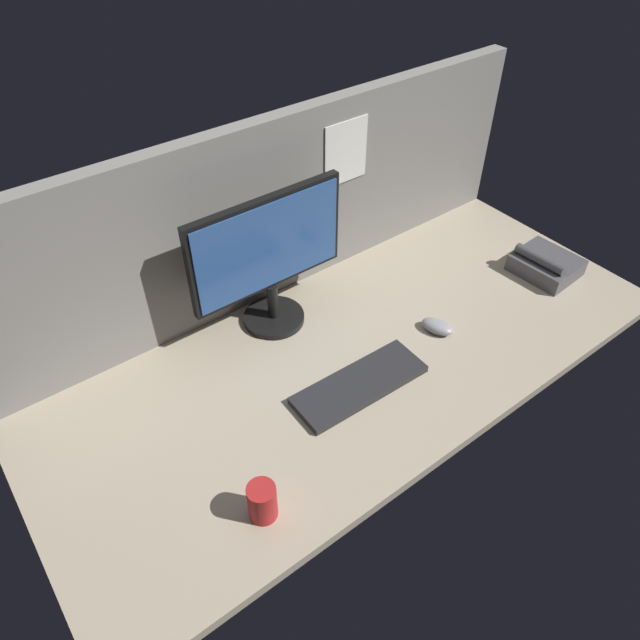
# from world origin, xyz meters

# --- Properties ---
(ground_plane) EXTENTS (1.80, 0.80, 0.03)m
(ground_plane) POSITION_xyz_m (0.00, 0.00, -0.01)
(ground_plane) COLOR tan
(cubicle_wall_back) EXTENTS (1.80, 0.06, 0.55)m
(cubicle_wall_back) POSITION_xyz_m (0.00, 0.37, 0.28)
(cubicle_wall_back) COLOR gray
(cubicle_wall_back) RESTS_ON ground_plane
(monitor) EXTENTS (0.47, 0.18, 0.41)m
(monitor) POSITION_xyz_m (-0.11, 0.25, 0.23)
(monitor) COLOR black
(monitor) RESTS_ON ground_plane
(keyboard) EXTENTS (0.37, 0.14, 0.02)m
(keyboard) POSITION_xyz_m (-0.07, -0.11, 0.01)
(keyboard) COLOR #262628
(keyboard) RESTS_ON ground_plane
(mouse) EXTENTS (0.08, 0.11, 0.03)m
(mouse) POSITION_xyz_m (0.25, -0.08, 0.02)
(mouse) COLOR #99999E
(mouse) RESTS_ON ground_plane
(mug_red_plastic) EXTENTS (0.06, 0.06, 0.10)m
(mug_red_plastic) POSITION_xyz_m (-0.48, -0.27, 0.05)
(mug_red_plastic) COLOR red
(mug_red_plastic) RESTS_ON ground_plane
(desk_phone) EXTENTS (0.18, 0.20, 0.09)m
(desk_phone) POSITION_xyz_m (0.72, -0.09, 0.03)
(desk_phone) COLOR #4C4C51
(desk_phone) RESTS_ON ground_plane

